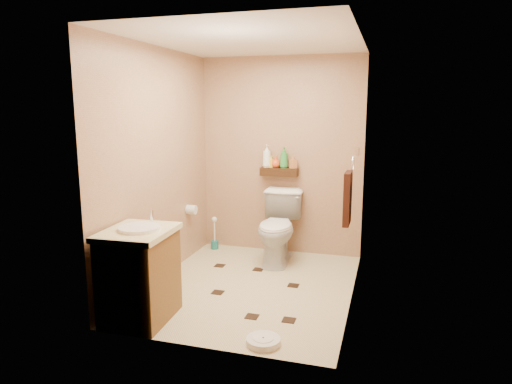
% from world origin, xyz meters
% --- Properties ---
extents(ground, '(2.50, 2.50, 0.00)m').
position_xyz_m(ground, '(0.00, 0.00, 0.00)').
color(ground, beige).
rests_on(ground, ground).
extents(wall_back, '(2.00, 0.04, 2.40)m').
position_xyz_m(wall_back, '(0.00, 1.25, 1.20)').
color(wall_back, tan).
rests_on(wall_back, ground).
extents(wall_front, '(2.00, 0.04, 2.40)m').
position_xyz_m(wall_front, '(0.00, -1.25, 1.20)').
color(wall_front, tan).
rests_on(wall_front, ground).
extents(wall_left, '(0.04, 2.50, 2.40)m').
position_xyz_m(wall_left, '(-1.00, 0.00, 1.20)').
color(wall_left, tan).
rests_on(wall_left, ground).
extents(wall_right, '(0.04, 2.50, 2.40)m').
position_xyz_m(wall_right, '(1.00, 0.00, 1.20)').
color(wall_right, tan).
rests_on(wall_right, ground).
extents(ceiling, '(2.00, 2.50, 0.02)m').
position_xyz_m(ceiling, '(0.00, 0.00, 2.40)').
color(ceiling, silver).
rests_on(ceiling, wall_back).
extents(wall_shelf, '(0.46, 0.14, 0.10)m').
position_xyz_m(wall_shelf, '(0.00, 1.17, 1.02)').
color(wall_shelf, '#37230F').
rests_on(wall_shelf, wall_back).
extents(floor_accents, '(1.17, 1.25, 0.01)m').
position_xyz_m(floor_accents, '(0.05, -0.07, 0.00)').
color(floor_accents, black).
rests_on(floor_accents, ground).
extents(toilet, '(0.50, 0.83, 0.83)m').
position_xyz_m(toilet, '(0.08, 0.83, 0.41)').
color(toilet, white).
rests_on(toilet, ground).
extents(vanity, '(0.57, 0.68, 0.92)m').
position_xyz_m(vanity, '(-0.70, -0.95, 0.41)').
color(vanity, brown).
rests_on(vanity, ground).
extents(bathroom_scale, '(0.32, 0.32, 0.05)m').
position_xyz_m(bathroom_scale, '(0.42, -1.07, 0.03)').
color(bathroom_scale, white).
rests_on(bathroom_scale, ground).
extents(toilet_brush, '(0.10, 0.10, 0.42)m').
position_xyz_m(toilet_brush, '(-0.82, 1.07, 0.15)').
color(toilet_brush, '#1B6C6E').
rests_on(toilet_brush, ground).
extents(towel_ring, '(0.12, 0.30, 0.76)m').
position_xyz_m(towel_ring, '(0.91, 0.25, 0.95)').
color(towel_ring, silver).
rests_on(towel_ring, wall_right).
extents(toilet_paper, '(0.12, 0.11, 0.12)m').
position_xyz_m(toilet_paper, '(-0.94, 0.65, 0.60)').
color(toilet_paper, white).
rests_on(toilet_paper, wall_left).
extents(bottle_a, '(0.15, 0.15, 0.28)m').
position_xyz_m(bottle_a, '(-0.16, 1.17, 1.21)').
color(bottle_a, white).
rests_on(bottle_a, wall_shelf).
extents(bottle_b, '(0.09, 0.08, 0.15)m').
position_xyz_m(bottle_b, '(-0.10, 1.17, 1.14)').
color(bottle_b, gold).
rests_on(bottle_b, wall_shelf).
extents(bottle_c, '(0.14, 0.14, 0.14)m').
position_xyz_m(bottle_c, '(-0.04, 1.17, 1.14)').
color(bottle_c, '#EC4D1B').
rests_on(bottle_c, wall_shelf).
extents(bottle_d, '(0.13, 0.13, 0.25)m').
position_xyz_m(bottle_d, '(0.06, 1.17, 1.20)').
color(bottle_d, '#2E8A3A').
rests_on(bottle_d, wall_shelf).
extents(bottle_e, '(0.10, 0.10, 0.16)m').
position_xyz_m(bottle_e, '(0.17, 1.17, 1.15)').
color(bottle_e, '#CE7C44').
rests_on(bottle_e, wall_shelf).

